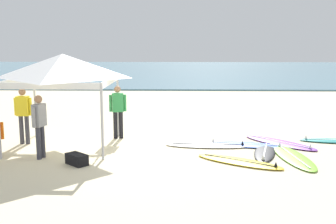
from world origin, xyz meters
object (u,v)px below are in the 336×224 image
(person_green, at_px, (118,108))
(surfboard_teal, at_px, (335,141))
(person_grey, at_px, (39,122))
(surfboard_lime, at_px, (293,157))
(surfboard_yellow, at_px, (239,161))
(surfboard_white, at_px, (208,145))
(surfboard_black, at_px, (265,152))
(gear_bag_near_tent, at_px, (77,159))
(person_yellow, at_px, (23,112))
(canopy_tent, at_px, (63,66))
(surfboard_blue, at_px, (246,145))
(surfboard_purple, at_px, (280,143))

(person_green, bearing_deg, surfboard_teal, -2.29)
(person_grey, bearing_deg, surfboard_lime, 1.83)
(surfboard_yellow, xyz_separation_m, person_green, (-3.54, 2.61, 0.95))
(surfboard_white, distance_m, surfboard_black, 1.72)
(surfboard_lime, distance_m, gear_bag_near_tent, 5.73)
(person_yellow, distance_m, person_green, 2.87)
(surfboard_lime, bearing_deg, surfboard_teal, 45.67)
(canopy_tent, xyz_separation_m, surfboard_teal, (8.29, 0.75, -2.35))
(surfboard_blue, bearing_deg, person_green, 167.98)
(surfboard_blue, distance_m, person_yellow, 6.80)
(surfboard_yellow, distance_m, surfboard_white, 1.82)
(surfboard_lime, distance_m, person_yellow, 7.98)
(surfboard_lime, xyz_separation_m, person_grey, (-6.78, -0.22, 0.95))
(surfboard_white, xyz_separation_m, surfboard_black, (1.54, -0.76, 0.00))
(surfboard_blue, height_order, person_yellow, person_yellow)
(surfboard_yellow, xyz_separation_m, surfboard_purple, (1.53, 2.05, -0.00))
(canopy_tent, height_order, person_grey, canopy_tent)
(surfboard_yellow, height_order, person_grey, person_grey)
(surfboard_white, bearing_deg, person_yellow, 178.63)
(surfboard_lime, height_order, surfboard_purple, same)
(surfboard_lime, xyz_separation_m, surfboard_white, (-2.21, 1.20, 0.00))
(surfboard_black, bearing_deg, surfboard_lime, -33.57)
(surfboard_purple, height_order, gear_bag_near_tent, gear_bag_near_tent)
(surfboard_white, height_order, person_yellow, person_yellow)
(canopy_tent, xyz_separation_m, surfboard_blue, (5.40, 0.18, -2.35))
(person_yellow, bearing_deg, surfboard_yellow, -16.06)
(person_yellow, bearing_deg, gear_bag_near_tent, -44.42)
(canopy_tent, distance_m, person_green, 2.25)
(person_yellow, xyz_separation_m, person_grey, (1.03, -1.55, 0.00))
(canopy_tent, distance_m, surfboard_teal, 8.65)
(surfboard_white, xyz_separation_m, person_grey, (-4.57, -1.42, 0.95))
(canopy_tent, distance_m, surfboard_black, 6.30)
(surfboard_purple, bearing_deg, surfboard_white, -170.44)
(surfboard_white, distance_m, gear_bag_near_tent, 3.98)
(canopy_tent, relative_size, person_green, 1.68)
(surfboard_yellow, xyz_separation_m, surfboard_white, (-0.70, 1.68, -0.00))
(surfboard_teal, xyz_separation_m, surfboard_blue, (-2.89, -0.57, -0.00))
(surfboard_blue, distance_m, person_grey, 5.98)
(surfboard_lime, height_order, surfboard_white, same)
(surfboard_white, xyz_separation_m, person_yellow, (-5.60, 0.13, 0.95))
(surfboard_black, bearing_deg, surfboard_blue, 115.66)
(surfboard_black, distance_m, person_green, 4.79)
(surfboard_white, height_order, surfboard_black, same)
(surfboard_white, bearing_deg, person_grey, -162.77)
(surfboard_lime, height_order, surfboard_black, same)
(surfboard_teal, relative_size, surfboard_black, 1.04)
(surfboard_blue, distance_m, person_green, 4.17)
(canopy_tent, bearing_deg, surfboard_yellow, -17.72)
(canopy_tent, xyz_separation_m, surfboard_yellow, (4.97, -1.59, -2.35))
(surfboard_blue, bearing_deg, surfboard_teal, 11.20)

